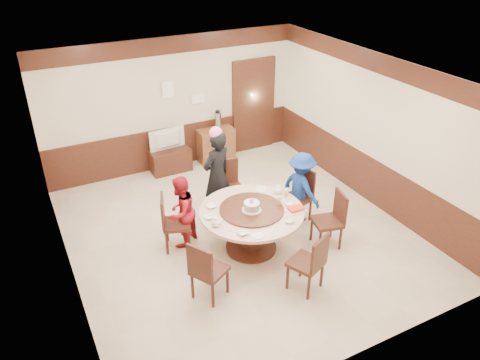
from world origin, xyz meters
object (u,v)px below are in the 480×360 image
side_cabinet (216,145)px  person_red (181,212)px  birthday_cake (252,206)px  person_blue (301,187)px  banquet_table (251,222)px  person_standing (217,176)px  shrimp_platter (296,209)px  television (169,140)px  tv_stand (170,160)px  thermos (218,121)px

side_cabinet → person_red: bearing=-124.9°
birthday_cake → side_cabinet: bearing=74.9°
person_blue → banquet_table: bearing=98.1°
person_standing → shrimp_platter: person_standing is taller
person_red → shrimp_platter: bearing=111.6°
person_standing → television: bearing=-105.3°
shrimp_platter → person_blue: bearing=50.9°
person_red → tv_stand: 2.71m
person_blue → shrimp_platter: bearing=131.2°
person_standing → person_blue: (1.28, -0.75, -0.18)m
tv_stand → thermos: (1.16, 0.03, 0.69)m
person_standing → television: 2.11m
person_red → television: size_ratio=1.57×
person_blue → shrimp_platter: size_ratio=4.36×
television → thermos: size_ratio=2.08×
banquet_table → person_red: person_red is taller
person_standing → person_blue: size_ratio=1.28×
person_red → person_blue: size_ratio=0.95×
person_red → television: (0.72, 2.58, 0.11)m
person_standing → person_red: 1.02m
person_standing → television: person_standing is taller
television → thermos: (1.16, 0.03, 0.21)m
person_red → person_blue: 2.17m
shrimp_platter → thermos: bearing=84.9°
person_blue → birthday_cake: (-1.22, -0.42, 0.20)m
banquet_table → person_blue: 1.27m
tv_stand → television: television is taller
person_red → birthday_cake: 1.19m
person_standing → side_cabinet: (0.95, 2.13, -0.46)m
thermos → person_standing: bearing=-115.3°
banquet_table → side_cabinet: 3.39m
shrimp_platter → birthday_cake: bearing=154.4°
person_standing → person_blue: bearing=130.0°
banquet_table → person_blue: (1.20, 0.39, 0.12)m
shrimp_platter → side_cabinet: 3.64m
tv_stand → side_cabinet: size_ratio=1.06×
birthday_cake → shrimp_platter: (0.63, -0.30, -0.07)m
person_standing → person_blue: 1.50m
person_red → television: person_red is taller
person_standing → thermos: (1.01, 2.13, 0.10)m
shrimp_platter → banquet_table: bearing=151.1°
person_standing → shrimp_platter: size_ratio=5.59×
person_blue → side_cabinet: bearing=-3.1°
person_standing → birthday_cake: bearing=73.3°
shrimp_platter → thermos: thermos is taller
thermos → side_cabinet: bearing=180.0°
person_red → television: 2.68m
side_cabinet → banquet_table: bearing=-104.9°
banquet_table → tv_stand: size_ratio=1.97×
banquet_table → shrimp_platter: 0.74m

